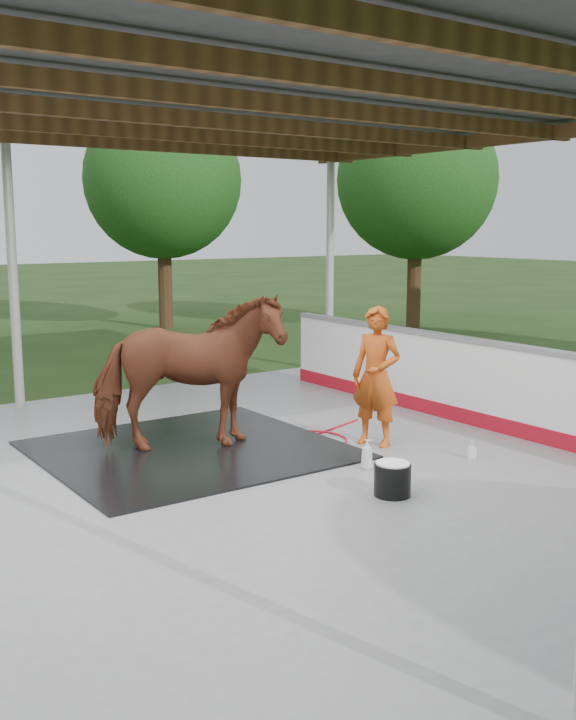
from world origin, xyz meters
TOP-DOWN VIEW (x-y plane):
  - ground at (0.00, 0.00)m, footprint 100.00×100.00m
  - concrete_slab at (0.00, 0.00)m, footprint 12.00×10.00m
  - pavilion_structure at (0.00, -0.00)m, footprint 12.60×10.60m
  - dasher_board at (4.60, 0.00)m, footprint 0.16×8.00m
  - tree_belt at (0.30, 0.90)m, footprint 28.00×28.00m
  - rubber_mat at (0.93, 1.24)m, footprint 3.29×3.08m
  - horse at (0.93, 1.24)m, footprint 2.35×1.66m
  - handler at (2.88, 0.19)m, footprint 0.60×0.72m
  - wash_bucket at (1.79, -1.30)m, footprint 0.36×0.36m
  - soap_bottle_a at (2.15, -0.50)m, footprint 0.18×0.18m
  - soap_bottle_b at (3.39, -0.87)m, footprint 0.12×0.12m
  - hose_coil at (1.99, 1.23)m, footprint 2.30×1.81m

SIDE VIEW (x-z plane):
  - ground at x=0.00m, z-range 0.00..0.00m
  - concrete_slab at x=0.00m, z-range 0.00..0.05m
  - hose_coil at x=1.99m, z-range 0.05..0.07m
  - rubber_mat at x=0.93m, z-range 0.05..0.07m
  - soap_bottle_b at x=3.39m, z-range 0.05..0.24m
  - soap_bottle_a at x=2.15m, z-range 0.05..0.38m
  - wash_bucket at x=1.79m, z-range 0.05..0.39m
  - dasher_board at x=4.60m, z-range 0.02..1.17m
  - handler at x=2.88m, z-range 0.05..1.72m
  - horse at x=0.93m, z-range 0.07..1.89m
  - tree_belt at x=0.30m, z-range 0.89..6.69m
  - pavilion_structure at x=0.00m, z-range 1.94..5.99m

